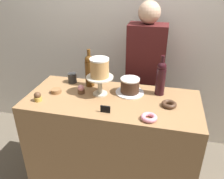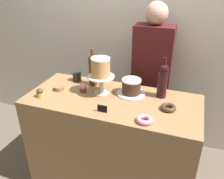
# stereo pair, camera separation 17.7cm
# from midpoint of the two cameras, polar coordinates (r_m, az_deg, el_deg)

# --- Properties ---
(back_wall) EXTENTS (6.00, 0.05, 2.60)m
(back_wall) POSITION_cam_midpoint_polar(r_m,az_deg,el_deg) (2.48, 9.24, 14.72)
(back_wall) COLOR silver
(back_wall) RESTS_ON ground_plane
(display_counter) EXTENTS (1.36, 0.61, 0.93)m
(display_counter) POSITION_cam_midpoint_polar(r_m,az_deg,el_deg) (2.07, 2.51, -13.61)
(display_counter) COLOR #997047
(display_counter) RESTS_ON ground_plane
(cake_stand_pedestal) EXTENTS (0.21, 0.21, 0.16)m
(cake_stand_pedestal) POSITION_cam_midpoint_polar(r_m,az_deg,el_deg) (1.83, 0.04, 1.81)
(cake_stand_pedestal) COLOR beige
(cake_stand_pedestal) RESTS_ON display_counter
(white_layer_cake) EXTENTS (0.15, 0.15, 0.15)m
(white_layer_cake) POSITION_cam_midpoint_polar(r_m,az_deg,el_deg) (1.78, 0.04, 5.46)
(white_layer_cake) COLOR tan
(white_layer_cake) RESTS_ON cake_stand_pedestal
(silver_serving_platter) EXTENTS (0.23, 0.23, 0.01)m
(silver_serving_platter) POSITION_cam_midpoint_polar(r_m,az_deg,el_deg) (1.89, 7.40, -1.02)
(silver_serving_platter) COLOR white
(silver_serving_platter) RESTS_ON display_counter
(chocolate_round_cake) EXTENTS (0.15, 0.15, 0.12)m
(chocolate_round_cake) POSITION_cam_midpoint_polar(r_m,az_deg,el_deg) (1.86, 7.52, 0.75)
(chocolate_round_cake) COLOR #3D2619
(chocolate_round_cake) RESTS_ON silver_serving_platter
(wine_bottle_dark_red) EXTENTS (0.08, 0.08, 0.33)m
(wine_bottle_dark_red) POSITION_cam_midpoint_polar(r_m,az_deg,el_deg) (1.83, 15.13, 2.21)
(wine_bottle_dark_red) COLOR black
(wine_bottle_dark_red) RESTS_ON display_counter
(wine_bottle_amber) EXTENTS (0.08, 0.08, 0.33)m
(wine_bottle_amber) POSITION_cam_midpoint_polar(r_m,az_deg,el_deg) (1.97, -2.18, 4.99)
(wine_bottle_amber) COLOR #5B3814
(wine_bottle_amber) RESTS_ON display_counter
(cupcake_strawberry) EXTENTS (0.06, 0.06, 0.07)m
(cupcake_strawberry) POSITION_cam_midpoint_polar(r_m,az_deg,el_deg) (1.90, -4.58, 0.34)
(cupcake_strawberry) COLOR brown
(cupcake_strawberry) RESTS_ON display_counter
(cupcake_chocolate) EXTENTS (0.06, 0.06, 0.07)m
(cupcake_chocolate) POSITION_cam_midpoint_polar(r_m,az_deg,el_deg) (1.88, -14.80, -0.88)
(cupcake_chocolate) COLOR gold
(cupcake_chocolate) RESTS_ON display_counter
(donut_chocolate) EXTENTS (0.11, 0.11, 0.03)m
(donut_chocolate) POSITION_cam_midpoint_polar(r_m,az_deg,el_deg) (1.73, 16.61, -4.37)
(donut_chocolate) COLOR #472D1E
(donut_chocolate) RESTS_ON display_counter
(donut_pink) EXTENTS (0.11, 0.11, 0.03)m
(donut_pink) POSITION_cam_midpoint_polar(r_m,az_deg,el_deg) (1.56, 11.28, -7.42)
(donut_pink) COLOR pink
(donut_pink) RESTS_ON display_counter
(cookie_stack) EXTENTS (0.08, 0.08, 0.03)m
(cookie_stack) POSITION_cam_midpoint_polar(r_m,az_deg,el_deg) (1.96, -10.42, 0.29)
(cookie_stack) COLOR olive
(cookie_stack) RESTS_ON display_counter
(price_sign_chalkboard) EXTENTS (0.07, 0.01, 0.05)m
(price_sign_chalkboard) POSITION_cam_midpoint_polar(r_m,az_deg,el_deg) (1.63, 0.76, -4.86)
(price_sign_chalkboard) COLOR black
(price_sign_chalkboard) RESTS_ON display_counter
(coffee_cup_ceramic) EXTENTS (0.08, 0.08, 0.09)m
(coffee_cup_ceramic) POSITION_cam_midpoint_polar(r_m,az_deg,el_deg) (2.10, -6.28, 3.22)
(coffee_cup_ceramic) COLOR #282828
(coffee_cup_ceramic) RESTS_ON display_counter
(barista_figure) EXTENTS (0.36, 0.22, 1.60)m
(barista_figure) POSITION_cam_midpoint_polar(r_m,az_deg,el_deg) (2.33, 11.72, 1.67)
(barista_figure) COLOR black
(barista_figure) RESTS_ON ground_plane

